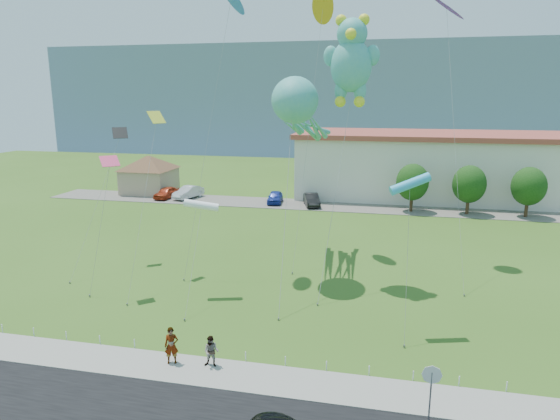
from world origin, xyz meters
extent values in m
plane|color=#345919|center=(0.00, 0.00, 0.00)|extent=(160.00, 160.00, 0.00)
cube|color=gray|center=(0.00, -2.75, 0.05)|extent=(80.00, 2.50, 0.10)
cube|color=#59544C|center=(0.00, 35.00, 0.03)|extent=(70.00, 6.00, 0.06)
cube|color=slate|center=(0.00, 120.00, 12.50)|extent=(160.00, 50.00, 25.00)
cube|color=tan|center=(-24.00, 38.00, 1.60)|extent=(6.00, 6.00, 3.20)
pyramid|color=brown|center=(-24.00, 38.00, 4.10)|extent=(9.20, 9.20, 1.80)
cube|color=beige|center=(26.00, 44.00, 3.80)|extent=(60.00, 14.00, 7.60)
cube|color=#9A3F32|center=(26.00, 44.00, 7.90)|extent=(61.00, 15.00, 0.60)
cylinder|color=slate|center=(9.50, -4.20, 1.10)|extent=(0.07, 0.07, 2.20)
cylinder|color=red|center=(9.50, -4.20, 2.10)|extent=(0.76, 0.04, 0.76)
cylinder|color=white|center=(9.50, -4.22, 2.10)|extent=(0.80, 0.02, 0.80)
cylinder|color=white|center=(-13.00, -1.30, 0.25)|extent=(0.05, 0.05, 0.50)
cylinder|color=white|center=(-11.00, -1.30, 0.25)|extent=(0.05, 0.05, 0.50)
cylinder|color=white|center=(-9.00, -1.30, 0.25)|extent=(0.05, 0.05, 0.50)
cylinder|color=white|center=(-7.00, -1.30, 0.25)|extent=(0.05, 0.05, 0.50)
cylinder|color=white|center=(-5.00, -1.30, 0.25)|extent=(0.05, 0.05, 0.50)
cylinder|color=white|center=(-3.00, -1.30, 0.25)|extent=(0.05, 0.05, 0.50)
cylinder|color=white|center=(-1.00, -1.30, 0.25)|extent=(0.05, 0.05, 0.50)
cylinder|color=white|center=(1.00, -1.30, 0.25)|extent=(0.05, 0.05, 0.50)
cylinder|color=white|center=(3.00, -1.30, 0.25)|extent=(0.05, 0.05, 0.50)
cylinder|color=white|center=(5.00, -1.30, 0.25)|extent=(0.05, 0.05, 0.50)
cylinder|color=white|center=(7.00, -1.30, 0.25)|extent=(0.05, 0.05, 0.50)
cylinder|color=white|center=(9.00, -1.30, 0.25)|extent=(0.05, 0.05, 0.50)
cylinder|color=white|center=(11.00, -1.30, 0.25)|extent=(0.05, 0.05, 0.50)
cylinder|color=white|center=(13.00, -1.30, 0.25)|extent=(0.05, 0.05, 0.50)
cylinder|color=#3F2B19|center=(10.00, 34.00, 1.10)|extent=(0.36, 0.36, 2.20)
ellipsoid|color=#14380F|center=(10.00, 34.00, 3.40)|extent=(3.60, 3.60, 4.14)
cylinder|color=#3F2B19|center=(16.00, 34.00, 1.10)|extent=(0.36, 0.36, 2.20)
ellipsoid|color=#14380F|center=(16.00, 34.00, 3.40)|extent=(3.60, 3.60, 4.14)
cylinder|color=#3F2B19|center=(22.00, 34.00, 1.10)|extent=(0.36, 0.36, 2.20)
ellipsoid|color=#14380F|center=(22.00, 34.00, 3.40)|extent=(3.60, 3.60, 4.14)
imported|color=gray|center=(-2.40, -2.39, 1.02)|extent=(0.78, 0.63, 1.84)
imported|color=gray|center=(-0.41, -2.26, 0.87)|extent=(0.76, 0.60, 1.54)
imported|color=#AC3015|center=(-20.10, 34.86, 0.78)|extent=(2.26, 4.41, 1.44)
imported|color=#ADAEB4|center=(-17.40, 35.41, 0.83)|extent=(2.86, 4.95, 1.54)
imported|color=navy|center=(-5.99, 35.06, 0.77)|extent=(2.19, 4.36, 1.43)
imported|color=black|center=(-1.40, 34.42, 0.79)|extent=(2.76, 4.66, 1.45)
ellipsoid|color=teal|center=(1.05, 10.92, 12.50)|extent=(3.14, 4.08, 3.14)
sphere|color=white|center=(0.49, 9.69, 12.83)|extent=(0.49, 0.49, 0.49)
sphere|color=white|center=(1.61, 9.69, 12.83)|extent=(0.49, 0.49, 0.49)
cylinder|color=slate|center=(1.57, 3.50, 0.08)|extent=(0.10, 0.10, 0.16)
cylinder|color=gray|center=(1.31, 6.71, 5.93)|extent=(0.55, 6.44, 11.55)
ellipsoid|color=teal|center=(4.67, 11.51, 14.71)|extent=(2.73, 2.32, 3.41)
sphere|color=teal|center=(4.67, 11.51, 16.70)|extent=(1.99, 1.99, 1.99)
sphere|color=yellow|center=(3.93, 11.51, 17.54)|extent=(0.73, 0.73, 0.73)
sphere|color=yellow|center=(5.40, 11.51, 17.54)|extent=(0.73, 0.73, 0.73)
sphere|color=yellow|center=(4.67, 10.67, 16.60)|extent=(0.73, 0.73, 0.73)
ellipsoid|color=teal|center=(3.30, 11.51, 15.34)|extent=(0.94, 0.67, 1.32)
ellipsoid|color=teal|center=(6.03, 11.51, 15.34)|extent=(0.94, 0.67, 1.32)
ellipsoid|color=teal|center=(4.04, 11.51, 13.14)|extent=(0.84, 0.73, 1.36)
ellipsoid|color=teal|center=(5.30, 11.51, 13.14)|extent=(0.84, 0.73, 1.36)
sphere|color=yellow|center=(4.04, 11.30, 12.40)|extent=(0.73, 0.73, 0.73)
sphere|color=yellow|center=(5.30, 11.30, 12.40)|extent=(0.73, 0.73, 0.73)
cylinder|color=slate|center=(3.49, 6.08, 0.08)|extent=(0.10, 0.10, 0.16)
cylinder|color=gray|center=(4.08, 8.80, 6.18)|extent=(1.21, 5.46, 12.04)
cylinder|color=white|center=(-4.19, 6.58, 5.95)|extent=(0.50, 2.25, 0.87)
cylinder|color=slate|center=(-3.74, 2.23, 0.08)|extent=(0.10, 0.10, 0.16)
cylinder|color=gray|center=(-3.96, 4.40, 2.96)|extent=(0.47, 4.37, 5.61)
cylinder|color=#2FA4D5|center=(8.57, 4.18, 8.23)|extent=(0.50, 2.25, 0.87)
cylinder|color=slate|center=(8.67, 1.78, 0.08)|extent=(0.10, 0.10, 0.16)
cylinder|color=gray|center=(8.62, 2.98, 4.10)|extent=(0.12, 2.43, 7.88)
cylinder|color=slate|center=(-6.37, 8.26, 0.08)|extent=(0.10, 0.10, 0.16)
cylinder|color=gray|center=(-5.03, 10.20, 9.72)|extent=(2.71, 3.93, 19.13)
cube|color=#CFD532|center=(-8.80, 10.28, 11.31)|extent=(1.29, 1.29, 0.86)
cylinder|color=slate|center=(-8.12, 3.50, 0.08)|extent=(0.10, 0.10, 0.16)
cylinder|color=gray|center=(-8.46, 6.89, 5.63)|extent=(0.71, 6.80, 10.96)
cube|color=black|center=(-12.82, 12.18, 10.02)|extent=(1.29, 1.29, 0.86)
cylinder|color=slate|center=(-13.93, 6.04, 0.08)|extent=(0.10, 0.10, 0.16)
cylinder|color=gray|center=(-13.38, 9.11, 4.99)|extent=(1.13, 6.17, 9.67)
cube|color=#CE2D5D|center=(-9.81, 5.52, 8.76)|extent=(1.29, 1.29, 0.86)
cylinder|color=slate|center=(-11.21, 4.23, 0.08)|extent=(0.10, 0.10, 0.16)
cylinder|color=gray|center=(-10.51, 4.88, 4.36)|extent=(1.44, 1.32, 8.41)
cone|color=orange|center=(1.73, 18.68, 19.62)|extent=(1.80, 1.33, 1.33)
cylinder|color=slate|center=(0.86, 11.26, 0.08)|extent=(0.10, 0.10, 0.16)
cylinder|color=gray|center=(1.30, 14.97, 9.79)|extent=(0.90, 7.45, 19.27)
cone|color=purple|center=(11.01, 18.26, 19.22)|extent=(1.80, 1.33, 1.33)
cylinder|color=slate|center=(12.63, 9.62, 0.08)|extent=(0.10, 0.10, 0.16)
cylinder|color=gray|center=(11.82, 13.94, 9.59)|extent=(1.65, 8.67, 18.87)
camera|label=1|loc=(7.50, -22.71, 12.79)|focal=32.00mm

